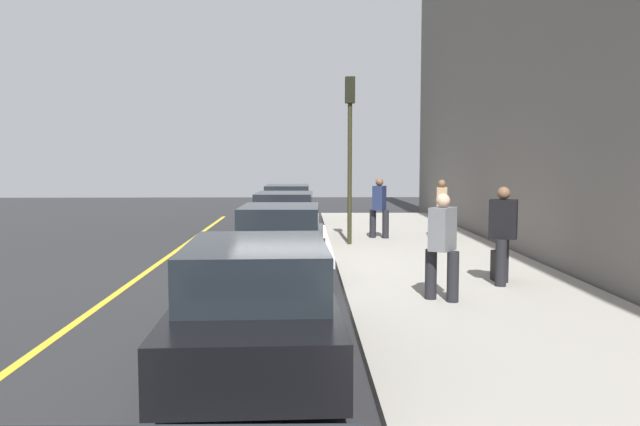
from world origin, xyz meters
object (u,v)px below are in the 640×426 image
parked_car_white (288,205)px  parked_car_charcoal (281,241)px  pedestrian_black_coat (503,232)px  traffic_light_pole (350,132)px  pedestrian_navy_coat (379,206)px  pedestrian_grey_coat (442,244)px  parked_car_black (258,303)px  parked_car_maroon (285,218)px  pedestrian_tan_coat (442,207)px  rolling_suitcase (498,266)px

parked_car_white → parked_car_charcoal: bearing=-179.3°
pedestrian_black_coat → traffic_light_pole: (5.73, 2.45, 2.08)m
parked_car_white → pedestrian_navy_coat: size_ratio=2.60×
pedestrian_grey_coat → pedestrian_navy_coat: pedestrian_navy_coat is taller
parked_car_black → pedestrian_navy_coat: bearing=-13.9°
parked_car_black → pedestrian_grey_coat: pedestrian_grey_coat is taller
parked_car_maroon → parked_car_white: same height
pedestrian_tan_coat → rolling_suitcase: size_ratio=1.85×
parked_car_maroon → traffic_light_pole: 3.31m
parked_car_maroon → pedestrian_navy_coat: pedestrian_navy_coat is taller
rolling_suitcase → traffic_light_pole: bearing=24.8°
parked_car_maroon → pedestrian_tan_coat: 4.63m
parked_car_charcoal → parked_car_maroon: same height
parked_car_charcoal → pedestrian_black_coat: pedestrian_black_coat is taller
pedestrian_black_coat → pedestrian_navy_coat: bearing=11.7°
pedestrian_tan_coat → pedestrian_black_coat: 6.98m
parked_car_black → traffic_light_pole: size_ratio=1.05×
pedestrian_black_coat → pedestrian_grey_coat: (-1.35, 1.42, -0.03)m
parked_car_white → pedestrian_navy_coat: pedestrian_navy_coat is taller
traffic_light_pole → parked_car_maroon: bearing=54.9°
parked_car_maroon → pedestrian_grey_coat: pedestrian_grey_coat is taller
traffic_light_pole → pedestrian_grey_coat: bearing=-171.8°
parked_car_white → pedestrian_black_coat: (-12.51, -4.32, 0.36)m
parked_car_white → traffic_light_pole: (-6.78, -1.87, 2.45)m
traffic_light_pole → pedestrian_tan_coat: bearing=-66.1°
parked_car_white → traffic_light_pole: bearing=-164.6°
pedestrian_navy_coat → traffic_light_pole: bearing=144.1°
pedestrian_black_coat → traffic_light_pole: traffic_light_pole is taller
pedestrian_black_coat → pedestrian_navy_coat: pedestrian_black_coat is taller
parked_car_white → pedestrian_navy_coat: 6.13m
pedestrian_tan_coat → parked_car_white: bearing=40.2°
pedestrian_grey_coat → pedestrian_navy_coat: bearing=0.3°
parked_car_charcoal → pedestrian_grey_coat: bearing=-138.3°
parked_car_maroon → pedestrian_grey_coat: size_ratio=2.43×
pedestrian_navy_coat → rolling_suitcase: 6.93m
pedestrian_grey_coat → traffic_light_pole: bearing=8.2°
parked_car_white → traffic_light_pole: 7.44m
pedestrian_grey_coat → traffic_light_pole: size_ratio=0.39×
parked_car_charcoal → pedestrian_grey_coat: 4.17m
parked_car_white → pedestrian_grey_coat: (-13.85, -2.90, 0.34)m
pedestrian_grey_coat → pedestrian_navy_coat: 8.43m
pedestrian_black_coat → parked_car_white: bearing=19.0°
parked_car_charcoal → pedestrian_tan_coat: bearing=-41.1°
parked_car_white → pedestrian_grey_coat: 14.16m
pedestrian_grey_coat → rolling_suitcase: bearing=-40.8°
parked_car_white → parked_car_black: bearing=-179.8°
parked_car_charcoal → parked_car_black: bearing=179.4°
parked_car_charcoal → traffic_light_pole: 4.98m
parked_car_charcoal → parked_car_maroon: (5.25, 0.08, 0.00)m
pedestrian_black_coat → pedestrian_navy_coat: size_ratio=1.03×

